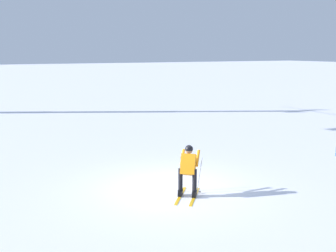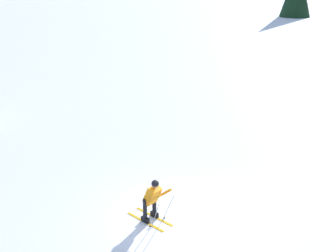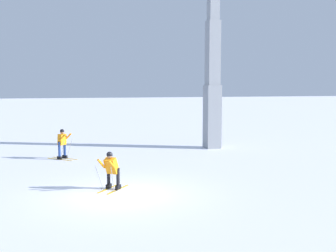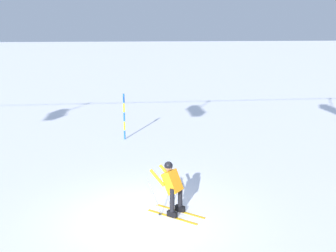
# 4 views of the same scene
# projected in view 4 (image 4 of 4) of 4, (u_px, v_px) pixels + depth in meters

# --- Properties ---
(ground_plane) EXTENTS (260.00, 260.00, 0.00)m
(ground_plane) POSITION_uv_depth(u_px,v_px,m) (144.00, 218.00, 10.80)
(ground_plane) COLOR white
(skier_carving_main) EXTENTS (1.55, 1.42, 1.60)m
(skier_carving_main) POSITION_uv_depth(u_px,v_px,m) (172.00, 184.00, 10.86)
(skier_carving_main) COLOR yellow
(skier_carving_main) RESTS_ON ground_plane
(trail_marker_pole) EXTENTS (0.07, 0.28, 2.10)m
(trail_marker_pole) POSITION_uv_depth(u_px,v_px,m) (124.00, 115.00, 18.04)
(trail_marker_pole) COLOR blue
(trail_marker_pole) RESTS_ON ground_plane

